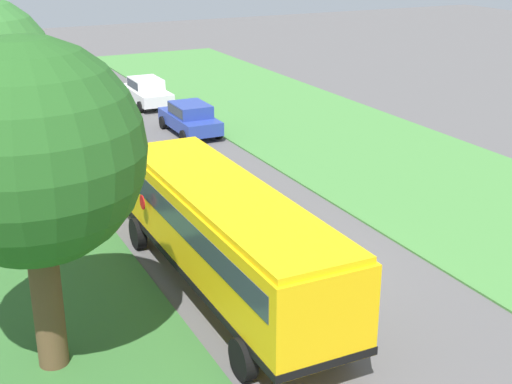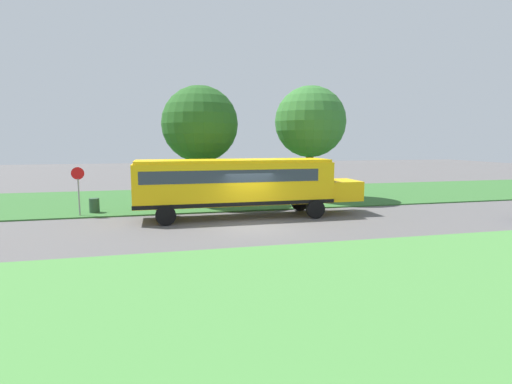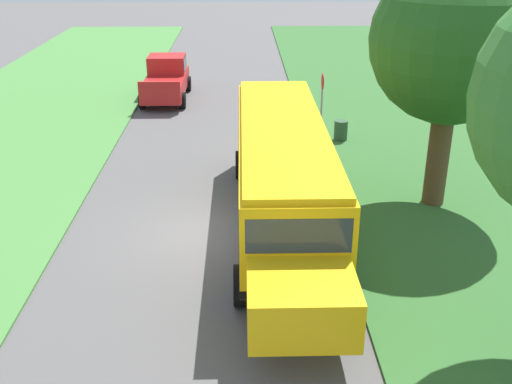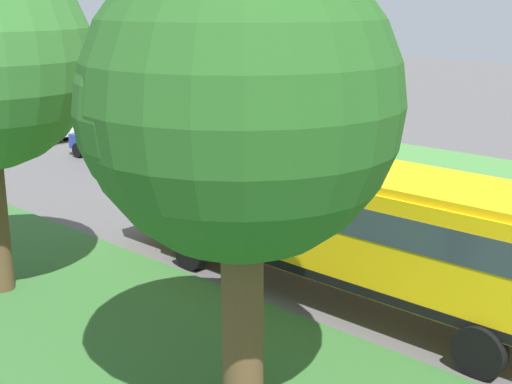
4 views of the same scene
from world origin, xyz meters
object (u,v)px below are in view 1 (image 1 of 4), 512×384
car_white_middle (147,90)px  school_bus (222,229)px  car_blue_nearest (190,117)px  oak_tree_beside_bus (21,155)px

car_white_middle → school_bus: bearing=-102.9°
car_blue_nearest → oak_tree_beside_bus: oak_tree_beside_bus is taller
car_blue_nearest → oak_tree_beside_bus: 20.65m
school_bus → oak_tree_beside_bus: size_ratio=1.62×
car_blue_nearest → school_bus: bearing=-108.1°
car_white_middle → oak_tree_beside_bus: 26.69m
school_bus → car_white_middle: 23.34m
school_bus → car_blue_nearest: bearing=71.9°
car_blue_nearest → car_white_middle: same height
school_bus → oak_tree_beside_bus: 6.29m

